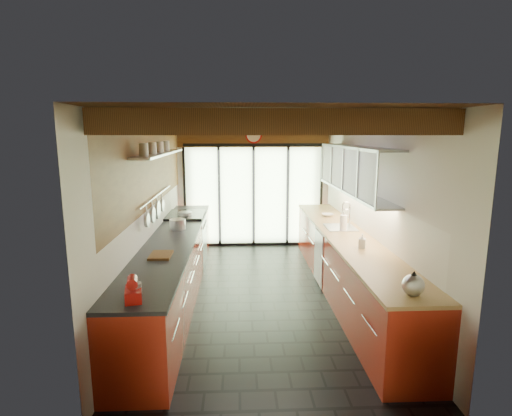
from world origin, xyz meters
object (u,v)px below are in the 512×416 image
Objects in this scene: kettle at (413,284)px; bowl at (328,215)px; stand_mixer at (133,290)px; soap_bottle at (362,241)px; paper_towel at (343,223)px.

bowl is (-0.00, 3.53, -0.08)m from kettle.
stand_mixer is 1.02× the size of kettle.
stand_mixer is at bearing -149.07° from soap_bottle.
bowl is at bearing 90.00° from kettle.
soap_bottle is 2.00m from bowl.
bowl is (0.00, 1.07, -0.10)m from paper_towel.
soap_bottle is 0.92× the size of bowl.
paper_towel reaches higher than soap_bottle.
kettle is (2.54, -0.01, 0.02)m from stand_mixer.
soap_bottle is at bearing -90.00° from bowl.
kettle is at bearing -0.14° from stand_mixer.
soap_bottle is (0.00, -0.93, -0.03)m from paper_towel.
paper_towel reaches higher than bowl.
bowl is at bearing 90.00° from soap_bottle.
stand_mixer is 0.94× the size of paper_towel.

